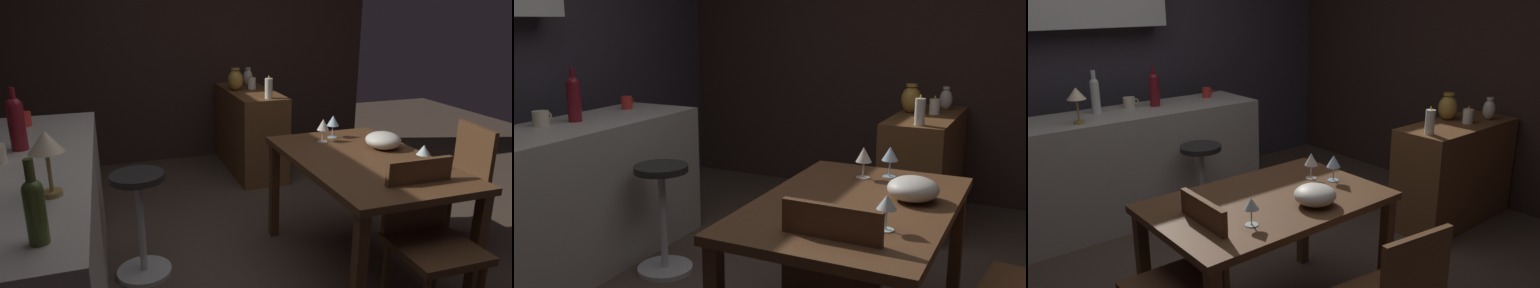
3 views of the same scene
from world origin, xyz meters
The scene contains 16 objects.
wall_side_right centered at (2.55, 0.30, 1.30)m, with size 0.10×4.40×2.60m, color #33231E.
dining_table centered at (-0.06, -0.43, 0.65)m, with size 1.26×0.81×0.74m.
kitchen_counter centered at (-0.03, 1.39, 0.45)m, with size 2.10×0.60×0.90m, color #B2ADA3.
sideboard_cabinet centered at (1.92, -0.34, 0.41)m, with size 1.10×0.44×0.82m, color brown.
bar_stool centered at (0.29, 0.87, 0.36)m, with size 0.34×0.34×0.67m.
wine_glass_left centered at (0.40, -0.46, 0.86)m, with size 0.08×0.08×0.16m.
wine_glass_right centered at (0.33, -0.35, 0.85)m, with size 0.08×0.08×0.16m.
wine_glass_center centered at (-0.33, -0.64, 0.84)m, with size 0.08×0.08×0.14m.
fruit_bowl centered at (0.08, -0.65, 0.79)m, with size 0.22×0.22×0.11m, color beige.
wine_bottle_ruby centered at (0.21, 1.45, 1.05)m, with size 0.08×0.08×0.33m.
cup_cream centered at (0.02, 1.53, 0.94)m, with size 0.13×0.10×0.09m.
cup_red centered at (0.74, 1.49, 0.94)m, with size 0.11×0.08×0.09m.
pillar_candle_tall centered at (1.47, -0.38, 0.91)m, with size 0.07×0.07×0.21m.
pillar_candle_short centered at (1.98, -0.38, 0.88)m, with size 0.08×0.08×0.14m.
vase_ceramic_ivory centered at (2.22, -0.42, 0.90)m, with size 0.10×0.10×0.18m.
vase_brass centered at (1.96, -0.21, 0.92)m, with size 0.15×0.15×0.22m.
Camera 2 is at (-2.30, -1.14, 1.51)m, focal length 39.54 mm.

